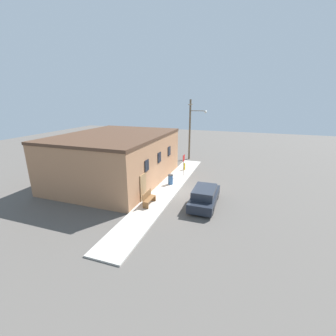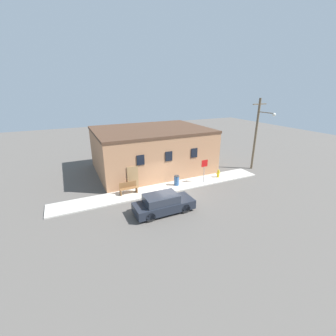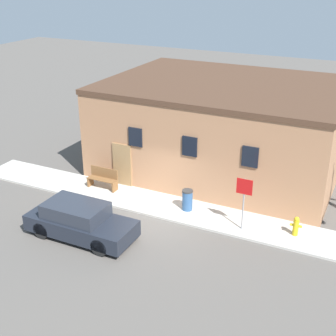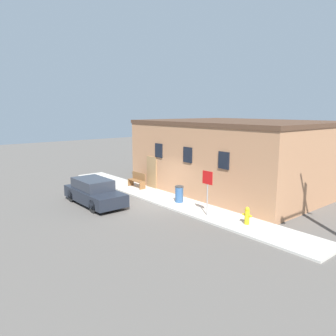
{
  "view_description": "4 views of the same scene",
  "coord_description": "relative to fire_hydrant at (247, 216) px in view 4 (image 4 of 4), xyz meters",
  "views": [
    {
      "loc": [
        -17.44,
        -5.11,
        7.74
      ],
      "look_at": [
        0.24,
        1.06,
        1.95
      ],
      "focal_mm": 24.0,
      "sensor_mm": 36.0,
      "label": 1
    },
    {
      "loc": [
        -7.71,
        -15.89,
        8.65
      ],
      "look_at": [
        0.24,
        1.06,
        1.95
      ],
      "focal_mm": 24.0,
      "sensor_mm": 36.0,
      "label": 2
    },
    {
      "loc": [
        8.31,
        -15.53,
        10.07
      ],
      "look_at": [
        0.24,
        1.06,
        1.95
      ],
      "focal_mm": 50.0,
      "sensor_mm": 36.0,
      "label": 3
    },
    {
      "loc": [
        14.58,
        -10.8,
        5.26
      ],
      "look_at": [
        0.24,
        1.06,
        1.95
      ],
      "focal_mm": 35.0,
      "sensor_mm": 36.0,
      "label": 4
    }
  ],
  "objects": [
    {
      "name": "ground_plane",
      "position": [
        -5.86,
        -1.09,
        -0.51
      ],
      "size": [
        80.0,
        80.0,
        0.0
      ],
      "primitive_type": "plane",
      "color": "#56514C"
    },
    {
      "name": "bench",
      "position": [
        -9.24,
        0.26,
        0.07
      ],
      "size": [
        1.48,
        0.44,
        1.0
      ],
      "color": "brown",
      "rests_on": "sidewalk"
    },
    {
      "name": "trash_bin",
      "position": [
        -4.72,
        0.04,
        0.06
      ],
      "size": [
        0.48,
        0.48,
        0.94
      ],
      "color": "#2D517F",
      "rests_on": "sidewalk"
    },
    {
      "name": "brick_building",
      "position": [
        -5.07,
        5.49,
        1.78
      ],
      "size": [
        11.82,
        9.05,
        4.57
      ],
      "color": "#A87551",
      "rests_on": "ground"
    },
    {
      "name": "stop_sign",
      "position": [
        -2.06,
        -0.47,
        1.15
      ],
      "size": [
        0.65,
        0.06,
        2.24
      ],
      "color": "gray",
      "rests_on": "sidewalk"
    },
    {
      "name": "fire_hydrant",
      "position": [
        0.0,
        0.0,
        0.0
      ],
      "size": [
        0.47,
        0.22,
        0.82
      ],
      "color": "gold",
      "rests_on": "sidewalk"
    },
    {
      "name": "parked_car",
      "position": [
        -7.73,
        -3.69,
        0.18
      ],
      "size": [
        4.41,
        1.76,
        1.44
      ],
      "color": "black",
      "rests_on": "ground"
    },
    {
      "name": "sidewalk",
      "position": [
        -5.86,
        -0.03,
        -0.46
      ],
      "size": [
        19.63,
        2.12,
        0.1
      ],
      "color": "#BCB7AD",
      "rests_on": "ground"
    }
  ]
}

